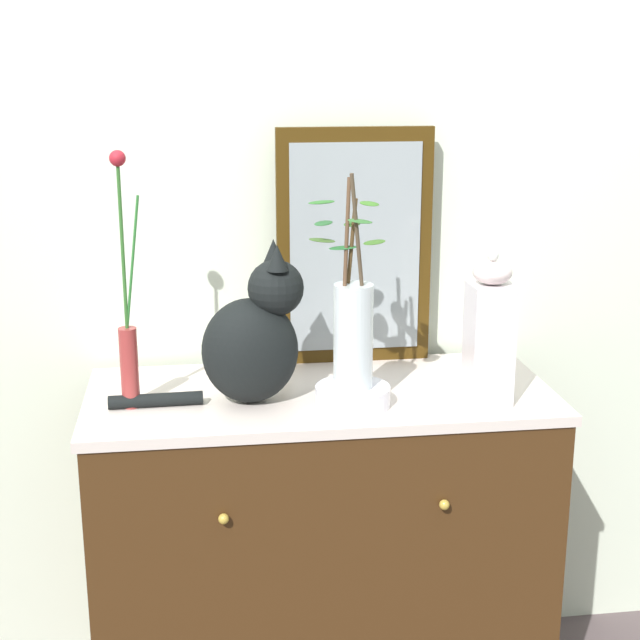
{
  "coord_description": "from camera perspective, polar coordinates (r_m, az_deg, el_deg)",
  "views": [
    {
      "loc": [
        -0.29,
        -2.15,
        1.67
      ],
      "look_at": [
        0.0,
        0.0,
        1.06
      ],
      "focal_mm": 52.77,
      "sensor_mm": 36.0,
      "label": 1
    }
  ],
  "objects": [
    {
      "name": "vase_slim_green",
      "position": [
        2.19,
        -11.58,
        -0.99
      ],
      "size": [
        0.06,
        0.04,
        0.59
      ],
      "color": "maroon",
      "rests_on": "sideboard"
    },
    {
      "name": "wall_back",
      "position": [
        2.52,
        -1.02,
        7.16
      ],
      "size": [
        4.4,
        0.08,
        2.6
      ],
      "primitive_type": "cube",
      "color": "silver",
      "rests_on": "ground_plane"
    },
    {
      "name": "jar_lidded_porcelain",
      "position": [
        2.22,
        10.23,
        -0.85
      ],
      "size": [
        0.1,
        0.1,
        0.36
      ],
      "color": "silver",
      "rests_on": "sideboard"
    },
    {
      "name": "cat_sitting",
      "position": [
        2.19,
        -4.06,
        -1.12
      ],
      "size": [
        0.46,
        0.18,
        0.38
      ],
      "color": "black",
      "rests_on": "sideboard"
    },
    {
      "name": "bowl_porcelain",
      "position": [
        2.2,
        1.99,
        -4.63
      ],
      "size": [
        0.18,
        0.18,
        0.05
      ],
      "primitive_type": "cylinder",
      "color": "white",
      "rests_on": "sideboard"
    },
    {
      "name": "mirror_leaning",
      "position": [
        2.46,
        2.1,
        4.42
      ],
      "size": [
        0.41,
        0.03,
        0.62
      ],
      "color": "#3D280A",
      "rests_on": "sideboard"
    },
    {
      "name": "sideboard",
      "position": [
        2.49,
        0.0,
        -13.94
      ],
      "size": [
        1.13,
        0.52,
        0.88
      ],
      "color": "#3E2510",
      "rests_on": "ground_plane"
    },
    {
      "name": "vase_glass_clear",
      "position": [
        2.15,
        2.0,
        -0.46
      ],
      "size": [
        0.18,
        0.19,
        0.5
      ],
      "color": "silver",
      "rests_on": "bowl_porcelain"
    }
  ]
}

